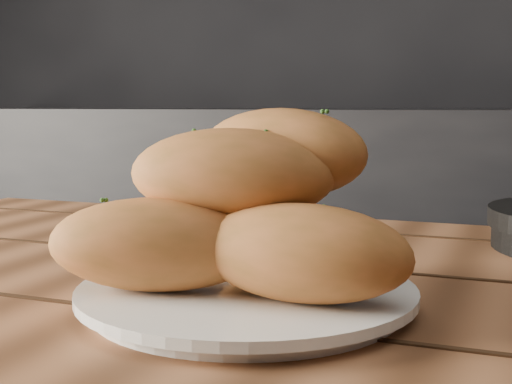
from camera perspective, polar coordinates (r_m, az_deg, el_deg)
name	(u,v)px	position (r m, az deg, el deg)	size (l,w,h in m)	color
counter	(462,315)	(1.65, 16.13, -9.44)	(2.80, 0.60, 0.90)	black
plate	(247,296)	(0.57, -0.74, -8.34)	(0.27, 0.27, 0.02)	white
bread_rolls	(246,211)	(0.56, -0.79, -1.51)	(0.29, 0.24, 0.14)	#BA6433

